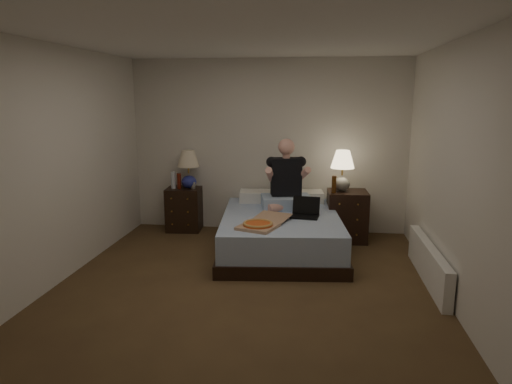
# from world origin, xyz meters

# --- Properties ---
(floor) EXTENTS (4.00, 4.50, 0.00)m
(floor) POSITION_xyz_m (0.00, 0.00, 0.00)
(floor) COLOR brown
(floor) RESTS_ON ground
(ceiling) EXTENTS (4.00, 4.50, 0.00)m
(ceiling) POSITION_xyz_m (0.00, 0.00, 2.50)
(ceiling) COLOR white
(ceiling) RESTS_ON ground
(wall_back) EXTENTS (4.00, 0.00, 2.50)m
(wall_back) POSITION_xyz_m (0.00, 2.25, 1.25)
(wall_back) COLOR white
(wall_back) RESTS_ON ground
(wall_front) EXTENTS (4.00, 0.00, 2.50)m
(wall_front) POSITION_xyz_m (0.00, -2.25, 1.25)
(wall_front) COLOR white
(wall_front) RESTS_ON ground
(wall_left) EXTENTS (0.00, 4.50, 2.50)m
(wall_left) POSITION_xyz_m (-2.00, 0.00, 1.25)
(wall_left) COLOR white
(wall_left) RESTS_ON ground
(wall_right) EXTENTS (0.00, 4.50, 2.50)m
(wall_right) POSITION_xyz_m (2.00, 0.00, 1.25)
(wall_right) COLOR white
(wall_right) RESTS_ON ground
(bed) EXTENTS (1.65, 2.09, 0.49)m
(bed) POSITION_xyz_m (0.27, 1.26, 0.24)
(bed) COLOR #5C81B9
(bed) RESTS_ON floor
(nightstand_left) EXTENTS (0.52, 0.47, 0.64)m
(nightstand_left) POSITION_xyz_m (-1.23, 2.05, 0.32)
(nightstand_left) COLOR black
(nightstand_left) RESTS_ON floor
(nightstand_right) EXTENTS (0.56, 0.51, 0.69)m
(nightstand_right) POSITION_xyz_m (1.14, 1.85, 0.35)
(nightstand_right) COLOR black
(nightstand_right) RESTS_ON floor
(lamp_left) EXTENTS (0.34, 0.34, 0.56)m
(lamp_left) POSITION_xyz_m (-1.15, 2.05, 0.92)
(lamp_left) COLOR navy
(lamp_left) RESTS_ON nightstand_left
(lamp_right) EXTENTS (0.32, 0.32, 0.56)m
(lamp_right) POSITION_xyz_m (1.06, 1.86, 0.97)
(lamp_right) COLOR gray
(lamp_right) RESTS_ON nightstand_right
(water_bottle) EXTENTS (0.07, 0.07, 0.25)m
(water_bottle) POSITION_xyz_m (-1.37, 1.99, 0.76)
(water_bottle) COLOR silver
(water_bottle) RESTS_ON nightstand_left
(soda_can) EXTENTS (0.07, 0.07, 0.10)m
(soda_can) POSITION_xyz_m (-1.08, 2.01, 0.69)
(soda_can) COLOR #B6B6B1
(soda_can) RESTS_ON nightstand_left
(beer_bottle_left) EXTENTS (0.06, 0.06, 0.23)m
(beer_bottle_left) POSITION_xyz_m (-1.28, 1.98, 0.75)
(beer_bottle_left) COLOR #611B0D
(beer_bottle_left) RESTS_ON nightstand_left
(beer_bottle_right) EXTENTS (0.06, 0.06, 0.23)m
(beer_bottle_right) POSITION_xyz_m (0.95, 1.72, 0.81)
(beer_bottle_right) COLOR #4F2A0B
(beer_bottle_right) RESTS_ON nightstand_right
(person) EXTENTS (0.75, 0.64, 0.93)m
(person) POSITION_xyz_m (0.31, 1.64, 0.95)
(person) COLOR black
(person) RESTS_ON bed
(laptop) EXTENTS (0.37, 0.32, 0.24)m
(laptop) POSITION_xyz_m (0.58, 1.17, 0.61)
(laptop) COLOR black
(laptop) RESTS_ON bed
(pizza_box) EXTENTS (0.63, 0.85, 0.08)m
(pizza_box) POSITION_xyz_m (0.06, 0.62, 0.53)
(pizza_box) COLOR tan
(pizza_box) RESTS_ON bed
(radiator) EXTENTS (0.10, 1.60, 0.40)m
(radiator) POSITION_xyz_m (1.93, 0.50, 0.20)
(radiator) COLOR white
(radiator) RESTS_ON floor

